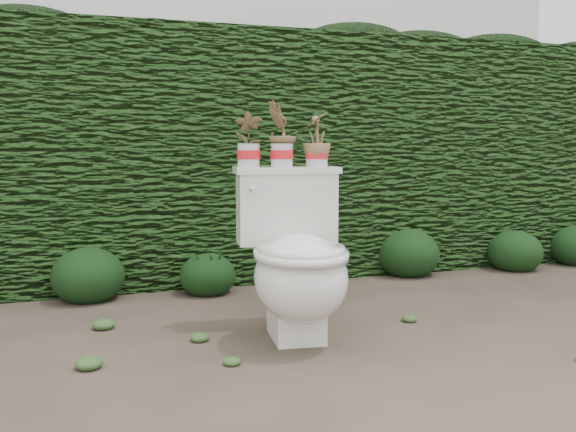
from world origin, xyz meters
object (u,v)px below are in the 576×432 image
object	(u,v)px
potted_plant_center	(282,136)
potted_plant_right	(317,141)
toilet	(297,262)
potted_plant_left	(248,141)

from	to	relation	value
potted_plant_center	potted_plant_right	size ratio (longest dim) A/B	1.22
toilet	potted_plant_right	size ratio (longest dim) A/B	3.19
toilet	potted_plant_center	xyz separation A→B (m)	(0.01, 0.24, 0.57)
potted_plant_center	potted_plant_left	bearing A→B (deg)	-70.04
potted_plant_left	potted_plant_center	bearing A→B (deg)	-174.65
toilet	potted_plant_right	distance (m)	0.61
toilet	potted_plant_right	bearing A→B (deg)	58.24
potted_plant_left	potted_plant_right	bearing A→B (deg)	-174.65
potted_plant_left	potted_plant_center	world-z (taller)	potted_plant_center
toilet	potted_plant_center	size ratio (longest dim) A/B	2.62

